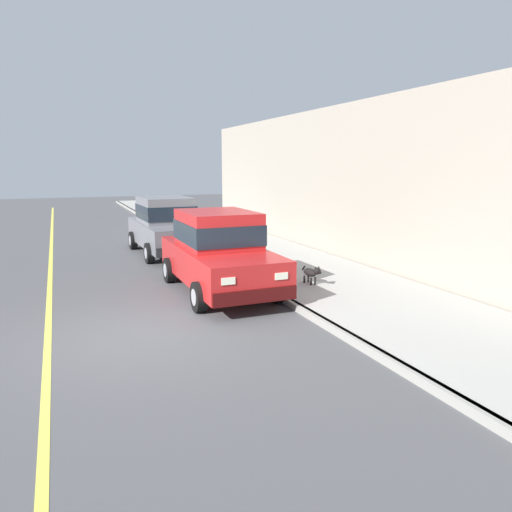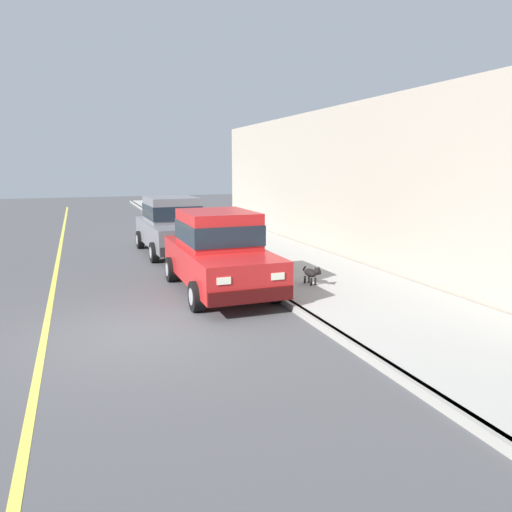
% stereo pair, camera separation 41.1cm
% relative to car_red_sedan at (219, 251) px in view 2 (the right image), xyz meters
% --- Properties ---
extents(ground_plane, '(80.00, 80.00, 0.00)m').
position_rel_car_red_sedan_xyz_m(ground_plane, '(-2.18, -2.34, -0.98)').
color(ground_plane, '#4C4C4F').
extents(curb, '(0.16, 64.00, 0.14)m').
position_rel_car_red_sedan_xyz_m(curb, '(1.02, -2.34, -0.91)').
color(curb, gray).
rests_on(curb, ground).
extents(sidewalk, '(3.60, 64.00, 0.14)m').
position_rel_car_red_sedan_xyz_m(sidewalk, '(2.82, -2.34, -0.91)').
color(sidewalk, '#A8A59E').
rests_on(sidewalk, ground).
extents(lane_centre_line, '(0.12, 57.60, 0.01)m').
position_rel_car_red_sedan_xyz_m(lane_centre_line, '(-3.78, -2.34, -0.98)').
color(lane_centre_line, '#E0D64C').
rests_on(lane_centre_line, ground).
extents(car_red_sedan, '(2.04, 4.60, 1.92)m').
position_rel_car_red_sedan_xyz_m(car_red_sedan, '(0.00, 0.00, 0.00)').
color(car_red_sedan, red).
rests_on(car_red_sedan, ground).
extents(car_grey_sedan, '(2.14, 4.65, 1.92)m').
position_rel_car_red_sedan_xyz_m(car_grey_sedan, '(-0.09, 5.47, 0.00)').
color(car_grey_sedan, slate).
rests_on(car_grey_sedan, ground).
extents(dog_black, '(0.26, 0.75, 0.49)m').
position_rel_car_red_sedan_xyz_m(dog_black, '(2.11, -0.73, -0.55)').
color(dog_black, black).
rests_on(dog_black, sidewalk).
extents(building_facade, '(0.50, 20.00, 4.80)m').
position_rel_car_red_sedan_xyz_m(building_facade, '(4.92, 3.71, 1.42)').
color(building_facade, '#9E9384').
rests_on(building_facade, ground).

